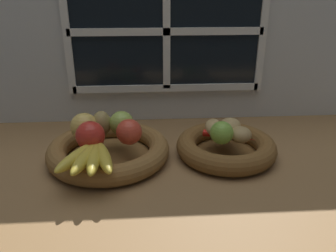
# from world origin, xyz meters

# --- Properties ---
(ground_plane) EXTENTS (1.40, 0.90, 0.03)m
(ground_plane) POSITION_xyz_m (0.00, 0.00, -0.01)
(ground_plane) COLOR olive
(back_wall) EXTENTS (1.40, 0.05, 0.55)m
(back_wall) POSITION_xyz_m (0.00, 0.30, 0.28)
(back_wall) COLOR silver
(back_wall) RESTS_ON ground_plane
(fruit_bowl_left) EXTENTS (0.34, 0.34, 0.06)m
(fruit_bowl_left) POSITION_xyz_m (-0.18, -0.01, 0.03)
(fruit_bowl_left) COLOR brown
(fruit_bowl_left) RESTS_ON ground_plane
(fruit_bowl_right) EXTENTS (0.28, 0.28, 0.06)m
(fruit_bowl_right) POSITION_xyz_m (0.15, -0.01, 0.03)
(fruit_bowl_right) COLOR brown
(fruit_bowl_right) RESTS_ON ground_plane
(apple_red_front) EXTENTS (0.08, 0.08, 0.08)m
(apple_red_front) POSITION_xyz_m (-0.22, -0.05, 0.09)
(apple_red_front) COLOR red
(apple_red_front) RESTS_ON fruit_bowl_left
(apple_green_back) EXTENTS (0.07, 0.07, 0.07)m
(apple_green_back) POSITION_xyz_m (-0.14, 0.03, 0.09)
(apple_green_back) COLOR #99B74C
(apple_green_back) RESTS_ON fruit_bowl_left
(apple_golden_left) EXTENTS (0.08, 0.08, 0.08)m
(apple_golden_left) POSITION_xyz_m (-0.24, 0.01, 0.09)
(apple_golden_left) COLOR #DBB756
(apple_golden_left) RESTS_ON fruit_bowl_left
(apple_red_right) EXTENTS (0.07, 0.07, 0.07)m
(apple_red_right) POSITION_xyz_m (-0.12, -0.03, 0.09)
(apple_red_right) COLOR #CC422D
(apple_red_right) RESTS_ON fruit_bowl_left
(pear_brown) EXTENTS (0.06, 0.07, 0.07)m
(pear_brown) POSITION_xyz_m (-0.20, 0.03, 0.09)
(pear_brown) COLOR olive
(pear_brown) RESTS_ON fruit_bowl_left
(banana_bunch_front) EXTENTS (0.15, 0.18, 0.03)m
(banana_bunch_front) POSITION_xyz_m (-0.21, -0.12, 0.07)
(banana_bunch_front) COLOR gold
(banana_bunch_front) RESTS_ON fruit_bowl_left
(potato_small) EXTENTS (0.08, 0.08, 0.04)m
(potato_small) POSITION_xyz_m (0.18, -0.04, 0.08)
(potato_small) COLOR #A38451
(potato_small) RESTS_ON fruit_bowl_right
(potato_oblong) EXTENTS (0.06, 0.09, 0.04)m
(potato_oblong) POSITION_xyz_m (0.12, 0.02, 0.08)
(potato_oblong) COLOR tan
(potato_oblong) RESTS_ON fruit_bowl_right
(potato_back) EXTENTS (0.09, 0.09, 0.04)m
(potato_back) POSITION_xyz_m (0.17, 0.03, 0.08)
(potato_back) COLOR tan
(potato_back) RESTS_ON fruit_bowl_right
(potato_large) EXTENTS (0.07, 0.05, 0.05)m
(potato_large) POSITION_xyz_m (0.15, -0.01, 0.08)
(potato_large) COLOR tan
(potato_large) RESTS_ON fruit_bowl_right
(lime_near) EXTENTS (0.06, 0.06, 0.06)m
(lime_near) POSITION_xyz_m (0.13, -0.04, 0.09)
(lime_near) COLOR #7AAD3D
(lime_near) RESTS_ON fruit_bowl_right
(chili_pepper) EXTENTS (0.14, 0.08, 0.02)m
(chili_pepper) POSITION_xyz_m (0.15, -0.02, 0.07)
(chili_pepper) COLOR red
(chili_pepper) RESTS_ON fruit_bowl_right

